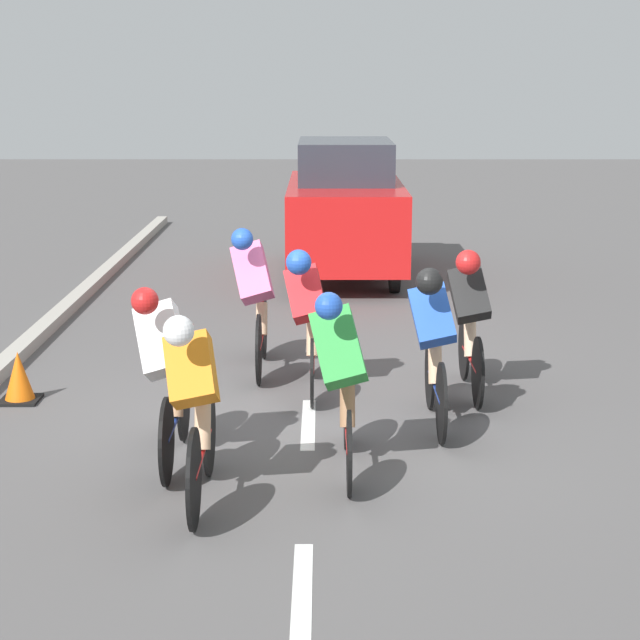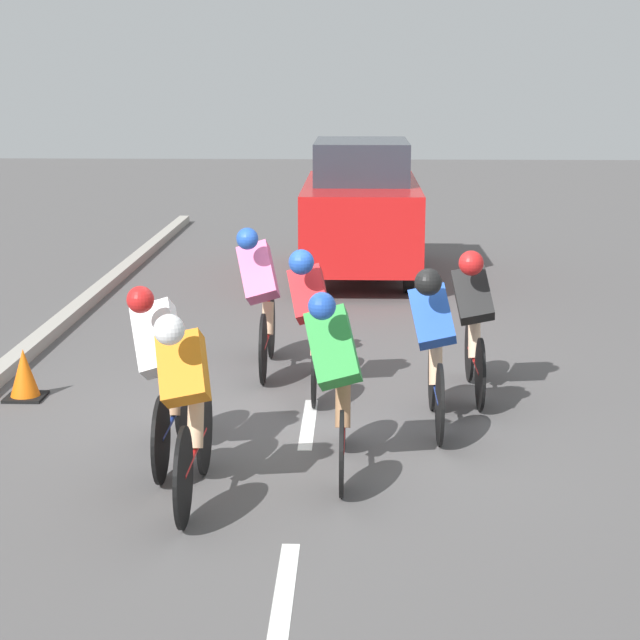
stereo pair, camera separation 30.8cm
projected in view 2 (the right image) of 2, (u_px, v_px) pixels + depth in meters
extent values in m
plane|color=#565454|center=(309.00, 421.00, 9.58)|extent=(60.00, 60.00, 0.00)
cube|color=white|center=(284.00, 594.00, 6.39)|extent=(0.12, 1.40, 0.01)
cube|color=white|center=(308.00, 423.00, 9.51)|extent=(0.12, 1.40, 0.01)
cube|color=white|center=(321.00, 337.00, 12.62)|extent=(0.12, 1.40, 0.01)
cylinder|color=black|center=(469.00, 348.00, 10.79)|extent=(0.03, 0.68, 0.68)
cylinder|color=black|center=(480.00, 375.00, 9.83)|extent=(0.03, 0.68, 0.68)
cylinder|color=red|center=(475.00, 361.00, 10.31)|extent=(0.04, 0.98, 0.04)
cylinder|color=red|center=(473.00, 335.00, 10.43)|extent=(0.04, 0.04, 0.42)
cylinder|color=green|center=(474.00, 349.00, 10.33)|extent=(0.07, 0.07, 0.16)
cylinder|color=beige|center=(474.00, 341.00, 10.34)|extent=(0.12, 0.23, 0.36)
cube|color=black|center=(473.00, 295.00, 10.06)|extent=(0.42, 0.45, 0.57)
sphere|color=red|center=(471.00, 263.00, 9.77)|extent=(0.23, 0.23, 0.23)
cylinder|color=black|center=(183.00, 399.00, 9.08)|extent=(0.03, 0.68, 0.68)
cylinder|color=black|center=(161.00, 440.00, 8.08)|extent=(0.03, 0.68, 0.68)
cylinder|color=navy|center=(172.00, 418.00, 8.58)|extent=(0.04, 1.03, 0.04)
cylinder|color=navy|center=(175.00, 387.00, 8.70)|extent=(0.04, 0.04, 0.42)
cylinder|color=yellow|center=(173.00, 405.00, 8.60)|extent=(0.07, 0.07, 0.16)
cylinder|color=tan|center=(173.00, 394.00, 8.61)|extent=(0.12, 0.23, 0.36)
cube|color=white|center=(158.00, 339.00, 8.33)|extent=(0.47, 0.48, 0.64)
sphere|color=red|center=(140.00, 300.00, 8.03)|extent=(0.21, 0.21, 0.21)
cylinder|color=black|center=(318.00, 345.00, 10.95)|extent=(0.03, 0.65, 0.65)
cylinder|color=black|center=(314.00, 373.00, 9.94)|extent=(0.03, 0.65, 0.65)
cylinder|color=red|center=(316.00, 358.00, 10.44)|extent=(0.04, 1.04, 0.04)
cylinder|color=red|center=(317.00, 333.00, 10.57)|extent=(0.04, 0.04, 0.42)
cylinder|color=white|center=(316.00, 347.00, 10.47)|extent=(0.07, 0.07, 0.16)
cylinder|color=#DBAD84|center=(316.00, 339.00, 10.48)|extent=(0.12, 0.23, 0.36)
cube|color=red|center=(309.00, 294.00, 10.20)|extent=(0.44, 0.45, 0.59)
sphere|color=blue|center=(301.00, 262.00, 9.91)|extent=(0.24, 0.24, 0.24)
cylinder|color=black|center=(204.00, 429.00, 8.28)|extent=(0.03, 0.71, 0.71)
cylinder|color=black|center=(183.00, 478.00, 7.28)|extent=(0.03, 0.71, 0.71)
cylinder|color=red|center=(195.00, 452.00, 7.78)|extent=(0.04, 1.02, 0.04)
cylinder|color=red|center=(197.00, 417.00, 7.91)|extent=(0.04, 0.04, 0.42)
cylinder|color=yellow|center=(195.00, 436.00, 7.81)|extent=(0.07, 0.07, 0.16)
cylinder|color=#DBAD84|center=(195.00, 425.00, 7.82)|extent=(0.12, 0.23, 0.36)
cube|color=orange|center=(183.00, 368.00, 7.54)|extent=(0.42, 0.44, 0.57)
sphere|color=white|center=(169.00, 330.00, 7.25)|extent=(0.22, 0.22, 0.22)
cylinder|color=black|center=(344.00, 411.00, 8.84)|extent=(0.03, 0.64, 0.64)
cylinder|color=black|center=(342.00, 454.00, 7.83)|extent=(0.03, 0.64, 0.64)
cylinder|color=red|center=(343.00, 431.00, 8.33)|extent=(0.04, 1.03, 0.04)
cylinder|color=red|center=(343.00, 398.00, 8.46)|extent=(0.04, 0.04, 0.42)
cylinder|color=yellow|center=(343.00, 417.00, 8.36)|extent=(0.07, 0.07, 0.16)
cylinder|color=#9E704C|center=(343.00, 406.00, 8.37)|extent=(0.12, 0.23, 0.36)
cube|color=green|center=(333.00, 347.00, 8.08)|extent=(0.46, 0.49, 0.65)
sphere|color=blue|center=(322.00, 306.00, 7.79)|extent=(0.21, 0.21, 0.21)
cylinder|color=black|center=(271.00, 325.00, 11.67)|extent=(0.03, 0.71, 0.71)
cylinder|color=black|center=(263.00, 349.00, 10.67)|extent=(0.03, 0.71, 0.71)
cylinder|color=red|center=(267.00, 337.00, 11.17)|extent=(0.04, 1.03, 0.04)
cylinder|color=red|center=(269.00, 313.00, 11.30)|extent=(0.04, 0.04, 0.42)
cylinder|color=green|center=(268.00, 326.00, 11.19)|extent=(0.07, 0.07, 0.16)
cylinder|color=#DBAD84|center=(268.00, 318.00, 11.20)|extent=(0.12, 0.23, 0.36)
cube|color=pink|center=(258.00, 272.00, 10.92)|extent=(0.47, 0.50, 0.66)
sphere|color=blue|center=(247.00, 239.00, 10.62)|extent=(0.22, 0.22, 0.22)
cylinder|color=black|center=(432.00, 373.00, 9.87)|extent=(0.03, 0.69, 0.69)
cylinder|color=black|center=(440.00, 404.00, 8.92)|extent=(0.03, 0.69, 0.69)
cylinder|color=navy|center=(436.00, 388.00, 9.39)|extent=(0.04, 0.98, 0.04)
cylinder|color=navy|center=(435.00, 360.00, 9.51)|extent=(0.04, 0.04, 0.42)
cylinder|color=white|center=(436.00, 375.00, 9.42)|extent=(0.07, 0.07, 0.16)
cylinder|color=#DBAD84|center=(436.00, 366.00, 9.42)|extent=(0.12, 0.23, 0.36)
cube|color=blue|center=(432.00, 317.00, 9.15)|extent=(0.43, 0.45, 0.58)
sphere|color=black|center=(428.00, 282.00, 8.86)|extent=(0.23, 0.23, 0.23)
cylinder|color=black|center=(409.00, 270.00, 15.13)|extent=(0.14, 0.64, 0.64)
cylinder|color=black|center=(313.00, 270.00, 15.18)|extent=(0.14, 0.64, 0.64)
cylinder|color=black|center=(402.00, 244.00, 17.51)|extent=(0.14, 0.64, 0.64)
cylinder|color=black|center=(319.00, 243.00, 17.56)|extent=(0.14, 0.64, 0.64)
cube|color=red|center=(361.00, 219.00, 16.22)|extent=(1.70, 3.94, 1.12)
cube|color=#2D333D|center=(361.00, 161.00, 16.21)|extent=(1.39, 2.17, 0.62)
cube|color=black|center=(26.00, 397.00, 10.25)|extent=(0.36, 0.36, 0.03)
cone|color=orange|center=(24.00, 372.00, 10.19)|extent=(0.28, 0.28, 0.46)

